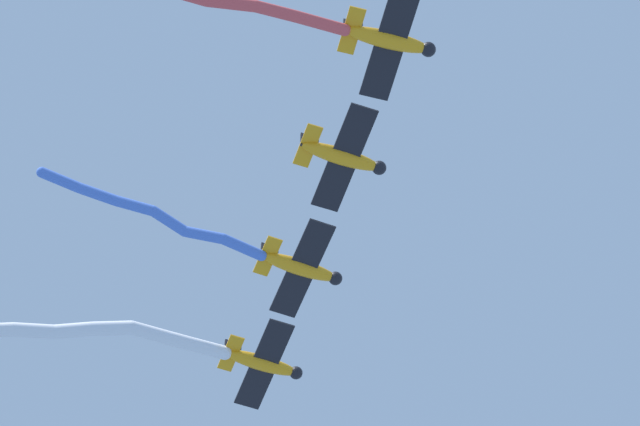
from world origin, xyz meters
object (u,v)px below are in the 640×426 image
airplane_lead (390,40)px  airplane_right_wing (301,268)px  airplane_left_wing (343,157)px  airplane_slot (263,363)px

airplane_lead → airplane_right_wing: same height
airplane_left_wing → airplane_slot: (-6.25, 15.65, 0.00)m
airplane_lead → airplane_left_wing: (-3.13, 7.84, 0.30)m
airplane_lead → airplane_left_wing: bearing=93.6°
airplane_lead → airplane_slot: 25.29m
airplane_slot → airplane_left_wing: bearing=-92.0°
airplane_right_wing → airplane_slot: 8.43m
airplane_right_wing → airplane_slot: size_ratio=1.00×
airplane_right_wing → airplane_slot: bearing=87.2°
airplane_left_wing → airplane_slot: size_ratio=1.00×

